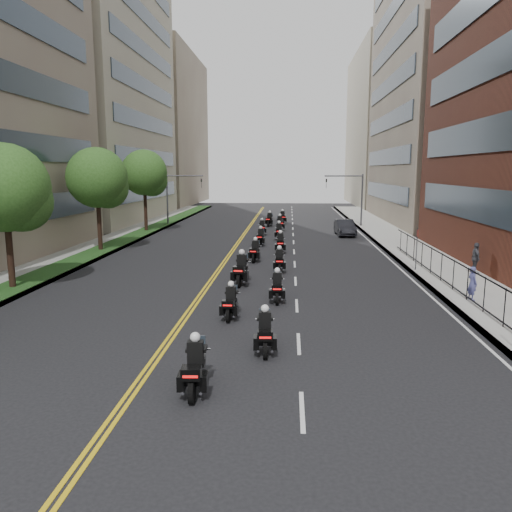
{
  "coord_description": "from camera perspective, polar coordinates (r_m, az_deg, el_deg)",
  "views": [
    {
      "loc": [
        2.82,
        -11.85,
        6.05
      ],
      "look_at": [
        1.15,
        13.05,
        1.72
      ],
      "focal_mm": 35.0,
      "sensor_mm": 36.0,
      "label": 1
    }
  ],
  "objects": [
    {
      "name": "traffic_signal_left",
      "position": [
        55.3,
        -9.16,
        7.28
      ],
      "size": [
        4.09,
        0.2,
        5.6
      ],
      "color": "#3F3F44",
      "rests_on": "ground"
    },
    {
      "name": "building_right_far",
      "position": [
        92.03,
        16.01,
        13.8
      ],
      "size": [
        15.0,
        28.0,
        26.0
      ],
      "primitive_type": "cube",
      "color": "#B0A58E",
      "rests_on": "ground"
    },
    {
      "name": "building_left_far",
      "position": [
        93.47,
        -11.93,
        13.9
      ],
      "size": [
        16.0,
        28.0,
        26.0
      ],
      "primitive_type": "cube",
      "color": "#826E5F",
      "rests_on": "ground"
    },
    {
      "name": "building_left_mid",
      "position": [
        65.7,
        -19.49,
        18.9
      ],
      "size": [
        16.11,
        28.0,
        34.0
      ],
      "color": "#B0A58E",
      "rests_on": "ground"
    },
    {
      "name": "parked_sedan",
      "position": [
        47.23,
        10.12,
        3.22
      ],
      "size": [
        1.76,
        4.52,
        1.47
      ],
      "primitive_type": "imported",
      "rotation": [
        0.0,
        0.0,
        0.05
      ],
      "color": "black",
      "rests_on": "ground"
    },
    {
      "name": "motorcycle_12",
      "position": [
        54.04,
        1.55,
        4.12
      ],
      "size": [
        0.68,
        2.29,
        1.69
      ],
      "rotation": [
        0.0,
        0.0,
        -0.13
      ],
      "color": "black",
      "rests_on": "ground"
    },
    {
      "name": "sidewalk_right",
      "position": [
        38.44,
        17.6,
        0.43
      ],
      "size": [
        4.0,
        90.0,
        0.15
      ],
      "primitive_type": "cube",
      "color": "gray",
      "rests_on": "ground"
    },
    {
      "name": "motorcycle_8",
      "position": [
        40.19,
        0.53,
        2.09
      ],
      "size": [
        0.54,
        2.17,
        1.6
      ],
      "rotation": [
        0.0,
        0.0,
        -0.06
      ],
      "color": "black",
      "rests_on": "ground"
    },
    {
      "name": "sidewalk_left",
      "position": [
        40.16,
        -17.87,
        0.81
      ],
      "size": [
        4.0,
        90.0,
        0.15
      ],
      "primitive_type": "cube",
      "color": "gray",
      "rests_on": "ground"
    },
    {
      "name": "motorcycle_11",
      "position": [
        50.01,
        2.76,
        3.66
      ],
      "size": [
        0.67,
        2.33,
        1.72
      ],
      "rotation": [
        0.0,
        0.0,
        0.11
      ],
      "color": "black",
      "rests_on": "ground"
    },
    {
      "name": "motorcycle_2",
      "position": [
        20.64,
        -2.92,
        -5.46
      ],
      "size": [
        0.49,
        2.09,
        1.54
      ],
      "rotation": [
        0.0,
        0.0,
        -0.03
      ],
      "color": "black",
      "rests_on": "ground"
    },
    {
      "name": "motorcycle_6",
      "position": [
        33.24,
        -0.11,
        0.48
      ],
      "size": [
        0.59,
        2.21,
        1.63
      ],
      "rotation": [
        0.0,
        0.0,
        -0.08
      ],
      "color": "black",
      "rests_on": "ground"
    },
    {
      "name": "traffic_signal_right",
      "position": [
        54.32,
        11.02,
        7.18
      ],
      "size": [
        4.09,
        0.2,
        5.6
      ],
      "color": "#3F3F44",
      "rests_on": "ground"
    },
    {
      "name": "pedestrian_a",
      "position": [
        24.84,
        23.49,
        -2.89
      ],
      "size": [
        0.5,
        0.64,
        1.56
      ],
      "primitive_type": "imported",
      "rotation": [
        0.0,
        0.0,
        1.83
      ],
      "color": "#494A85",
      "rests_on": "sidewalk_right"
    },
    {
      "name": "grass_strip",
      "position": [
        39.86,
        -16.81,
        0.93
      ],
      "size": [
        2.0,
        90.0,
        0.04
      ],
      "primitive_type": "cube",
      "color": "#1C3D16",
      "rests_on": "sidewalk_left"
    },
    {
      "name": "building_right_tan",
      "position": [
        63.32,
        21.97,
        17.28
      ],
      "size": [
        15.11,
        28.0,
        30.0
      ],
      "color": "#826E5F",
      "rests_on": "ground"
    },
    {
      "name": "ground",
      "position": [
        13.6,
        -8.92,
        -16.7
      ],
      "size": [
        160.0,
        160.0,
        0.0
      ],
      "primitive_type": "plane",
      "color": "black",
      "rests_on": "ground"
    },
    {
      "name": "motorcycle_4",
      "position": [
        26.56,
        -1.69,
        -1.69
      ],
      "size": [
        0.65,
        2.55,
        1.88
      ],
      "rotation": [
        0.0,
        0.0,
        -0.07
      ],
      "color": "black",
      "rests_on": "ground"
    },
    {
      "name": "motorcycle_1",
      "position": [
        16.9,
        1.03,
        -8.86
      ],
      "size": [
        0.54,
        2.17,
        1.6
      ],
      "rotation": [
        0.0,
        0.0,
        0.06
      ],
      "color": "black",
      "rests_on": "ground"
    },
    {
      "name": "motorcycle_5",
      "position": [
        29.89,
        2.68,
        -0.63
      ],
      "size": [
        0.5,
        2.14,
        1.58
      ],
      "rotation": [
        0.0,
        0.0,
        0.03
      ],
      "color": "black",
      "rests_on": "ground"
    },
    {
      "name": "motorcycle_3",
      "position": [
        23.21,
        2.43,
        -3.7
      ],
      "size": [
        0.49,
        2.13,
        1.58
      ],
      "rotation": [
        0.0,
        0.0,
        0.02
      ],
      "color": "black",
      "rests_on": "ground"
    },
    {
      "name": "motorcycle_10",
      "position": [
        46.77,
        0.7,
        3.19
      ],
      "size": [
        0.59,
        2.17,
        1.6
      ],
      "rotation": [
        0.0,
        0.0,
        0.09
      ],
      "color": "black",
      "rests_on": "ground"
    },
    {
      "name": "motorcycle_7",
      "position": [
        36.69,
        2.8,
        1.39
      ],
      "size": [
        0.52,
        2.27,
        1.68
      ],
      "rotation": [
        0.0,
        0.0,
        0.01
      ],
      "color": "black",
      "rests_on": "ground"
    },
    {
      "name": "motorcycle_9",
      "position": [
        43.86,
        2.65,
        2.76
      ],
      "size": [
        0.51,
        2.23,
        1.64
      ],
      "rotation": [
        0.0,
        0.0,
        0.01
      ],
      "color": "black",
      "rests_on": "ground"
    },
    {
      "name": "motorcycle_0",
      "position": [
        14.12,
        -6.97,
        -12.69
      ],
      "size": [
        0.55,
        2.26,
        1.66
      ],
      "rotation": [
        0.0,
        0.0,
        0.05
      ],
      "color": "black",
      "rests_on": "ground"
    },
    {
      "name": "motorcycle_13",
      "position": [
        56.67,
        3.06,
        4.36
      ],
      "size": [
        0.64,
        2.24,
        1.66
      ],
      "rotation": [
        0.0,
        0.0,
        0.11
      ],
      "color": "black",
      "rests_on": "ground"
    },
    {
      "name": "iron_fence",
      "position": [
        25.73,
        22.3,
        -2.45
      ],
      "size": [
        0.05,
        28.0,
        1.5
      ],
      "color": "black",
      "rests_on": "sidewalk_right"
    },
    {
      "name": "street_trees",
      "position": [
        33.47,
        -20.83,
        7.63
      ],
      "size": [
        4.4,
        38.4,
        7.98
      ],
      "color": "#311D16",
      "rests_on": "ground"
    },
    {
      "name": "pedestrian_c",
      "position": [
        31.16,
        23.82,
        -0.24
      ],
      "size": [
        0.46,
        1.06,
        1.8
      ],
      "primitive_type": "imported",
      "rotation": [
        0.0,
        0.0,
        1.55
      ],
      "color": "#404048",
      "rests_on": "sidewalk_right"
    }
  ]
}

